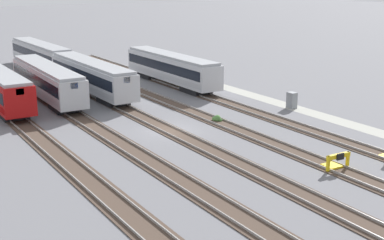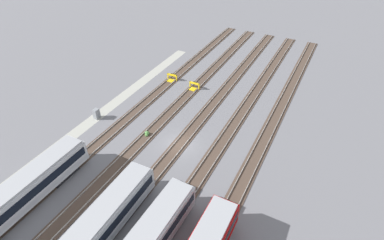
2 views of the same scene
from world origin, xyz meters
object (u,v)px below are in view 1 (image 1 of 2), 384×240
object	(u,v)px
subway_car_front_row_centre	(41,55)
weed_clump	(217,119)
subway_car_front_row_left_inner	(171,68)
electrical_cabinet	(292,100)
subway_car_front_row_rightmost	(92,76)
subway_car_front_row_leftmost	(47,81)
bumper_stop_near_inner_track	(335,162)

from	to	relation	value
subway_car_front_row_centre	weed_clump	bearing A→B (deg)	-171.72
weed_clump	subway_car_front_row_left_inner	bearing A→B (deg)	-16.15
electrical_cabinet	subway_car_front_row_centre	bearing A→B (deg)	21.96
weed_clump	subway_car_front_row_centre	bearing A→B (deg)	8.28
subway_car_front_row_centre	subway_car_front_row_rightmost	xyz separation A→B (m)	(-18.98, 0.02, 0.00)
subway_car_front_row_rightmost	electrical_cabinet	bearing A→B (deg)	-139.21
subway_car_front_row_left_inner	electrical_cabinet	distance (m)	17.28
subway_car_front_row_left_inner	subway_car_front_row_rightmost	xyz separation A→B (m)	(0.00, 10.14, 0.00)
subway_car_front_row_leftmost	bumper_stop_near_inner_track	distance (m)	32.95
subway_car_front_row_left_inner	subway_car_front_row_centre	distance (m)	21.51
subway_car_front_row_left_inner	subway_car_front_row_rightmost	size ratio (longest dim) A/B	1.00
subway_car_front_row_centre	subway_car_front_row_rightmost	size ratio (longest dim) A/B	1.00
bumper_stop_near_inner_track	subway_car_front_row_rightmost	bearing A→B (deg)	9.27
electrical_cabinet	subway_car_front_row_rightmost	bearing A→B (deg)	40.79
subway_car_front_row_rightmost	subway_car_front_row_left_inner	bearing A→B (deg)	-90.00
electrical_cabinet	weed_clump	xyz separation A→B (m)	(-0.19, 9.16, -0.56)
bumper_stop_near_inner_track	subway_car_front_row_leftmost	bearing A→B (deg)	17.92
subway_car_front_row_left_inner	subway_car_front_row_centre	world-z (taller)	same
bumper_stop_near_inner_track	electrical_cabinet	distance (m)	17.33
bumper_stop_near_inner_track	electrical_cabinet	size ratio (longest dim) A/B	1.25
subway_car_front_row_centre	electrical_cabinet	distance (m)	38.49
subway_car_front_row_leftmost	bumper_stop_near_inner_track	size ratio (longest dim) A/B	8.99
subway_car_front_row_leftmost	subway_car_front_row_centre	bearing A→B (deg)	-14.86
bumper_stop_near_inner_track	electrical_cabinet	world-z (taller)	electrical_cabinet
bumper_stop_near_inner_track	electrical_cabinet	bearing A→B (deg)	-32.45
subway_car_front_row_centre	bumper_stop_near_inner_track	xyz separation A→B (m)	(-50.30, -5.09, -1.53)
weed_clump	subway_car_front_row_rightmost	bearing A→B (deg)	17.25
electrical_cabinet	subway_car_front_row_leftmost	bearing A→B (deg)	49.31
electrical_cabinet	weed_clump	distance (m)	9.18
subway_car_front_row_leftmost	electrical_cabinet	distance (m)	25.64
subway_car_front_row_centre	bumper_stop_near_inner_track	distance (m)	50.58
subway_car_front_row_leftmost	subway_car_front_row_left_inner	bearing A→B (deg)	-90.00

